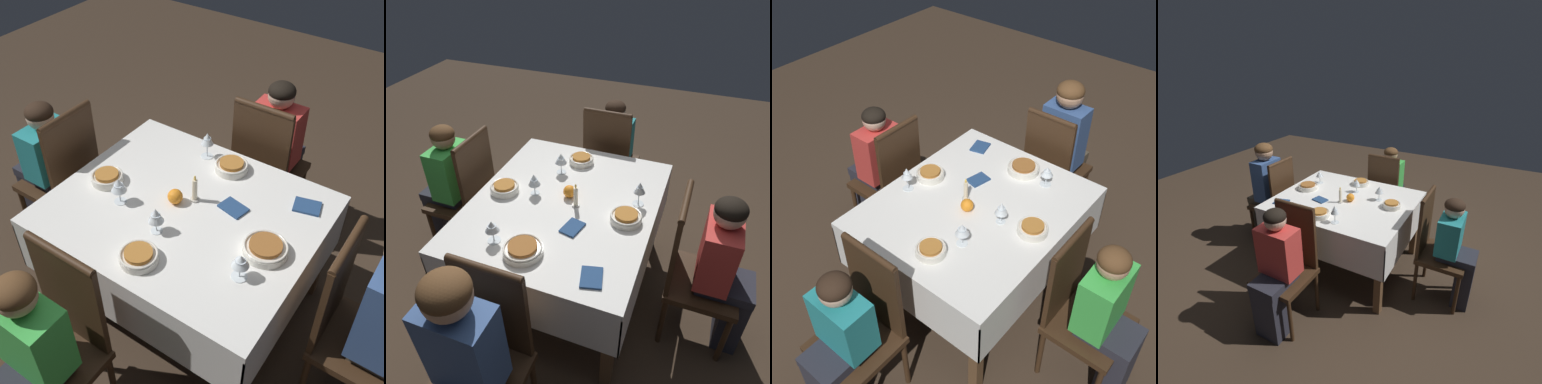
# 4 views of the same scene
# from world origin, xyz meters

# --- Properties ---
(ground_plane) EXTENTS (8.00, 8.00, 0.00)m
(ground_plane) POSITION_xyz_m (0.00, 0.00, 0.00)
(ground_plane) COLOR #3D2D21
(dining_table) EXTENTS (1.31, 1.09, 0.73)m
(dining_table) POSITION_xyz_m (0.00, 0.00, 0.64)
(dining_table) COLOR white
(dining_table) RESTS_ON ground_plane
(chair_west) EXTENTS (0.40, 0.40, 0.99)m
(chair_west) POSITION_xyz_m (-0.91, 0.02, 0.53)
(chair_west) COLOR #382314
(chair_west) RESTS_ON ground_plane
(chair_south) EXTENTS (0.40, 0.40, 0.99)m
(chair_south) POSITION_xyz_m (-0.05, -0.80, 0.53)
(chair_south) COLOR #382314
(chair_south) RESTS_ON ground_plane
(chair_north) EXTENTS (0.40, 0.40, 0.99)m
(chair_north) POSITION_xyz_m (0.11, 0.80, 0.53)
(chair_north) COLOR #382314
(chair_north) RESTS_ON ground_plane
(chair_east) EXTENTS (0.40, 0.40, 0.99)m
(chair_east) POSITION_xyz_m (0.91, -0.02, 0.53)
(chair_east) COLOR #382314
(chair_east) RESTS_ON ground_plane
(person_adult_denim) EXTENTS (0.34, 0.30, 1.15)m
(person_adult_denim) POSITION_xyz_m (-1.07, 0.02, 0.65)
(person_adult_denim) COLOR #4C4233
(person_adult_denim) RESTS_ON ground_plane
(person_child_red) EXTENTS (0.30, 0.33, 1.04)m
(person_child_red) POSITION_xyz_m (-0.05, -0.97, 0.57)
(person_child_red) COLOR #282833
(person_child_red) RESTS_ON ground_plane
(person_child_green) EXTENTS (0.30, 0.33, 1.03)m
(person_child_green) POSITION_xyz_m (0.11, 0.97, 0.57)
(person_child_green) COLOR #282833
(person_child_green) RESTS_ON ground_plane
(person_child_teal) EXTENTS (0.33, 0.30, 0.98)m
(person_child_teal) POSITION_xyz_m (1.08, -0.02, 0.54)
(person_child_teal) COLOR #282833
(person_child_teal) RESTS_ON ground_plane
(bowl_west) EXTENTS (0.21, 0.21, 0.06)m
(bowl_west) POSITION_xyz_m (-0.46, 0.04, 0.76)
(bowl_west) COLOR silver
(bowl_west) RESTS_ON dining_table
(wine_glass_west) EXTENTS (0.08, 0.08, 0.14)m
(wine_glass_west) POSITION_xyz_m (-0.44, 0.22, 0.83)
(wine_glass_west) COLOR white
(wine_glass_west) RESTS_ON dining_table
(bowl_south) EXTENTS (0.18, 0.18, 0.06)m
(bowl_south) POSITION_xyz_m (-0.03, -0.39, 0.76)
(bowl_south) COLOR silver
(bowl_south) RESTS_ON dining_table
(wine_glass_south) EXTENTS (0.07, 0.07, 0.16)m
(wine_glass_south) POSITION_xyz_m (0.14, -0.42, 0.85)
(wine_glass_south) COLOR white
(wine_glass_south) RESTS_ON dining_table
(bowl_north) EXTENTS (0.18, 0.18, 0.06)m
(bowl_north) POSITION_xyz_m (-0.03, 0.39, 0.76)
(bowl_north) COLOR silver
(bowl_north) RESTS_ON dining_table
(wine_glass_north) EXTENTS (0.08, 0.08, 0.14)m
(wine_glass_north) POSITION_xyz_m (0.02, 0.21, 0.83)
(wine_glass_north) COLOR white
(wine_glass_north) RESTS_ON dining_table
(bowl_east) EXTENTS (0.17, 0.17, 0.06)m
(bowl_east) POSITION_xyz_m (0.46, 0.06, 0.76)
(bowl_east) COLOR silver
(bowl_east) RESTS_ON dining_table
(wine_glass_east) EXTENTS (0.08, 0.08, 0.14)m
(wine_glass_east) POSITION_xyz_m (0.30, 0.14, 0.84)
(wine_glass_east) COLOR white
(wine_glass_east) RESTS_ON dining_table
(candle_centerpiece) EXTENTS (0.05, 0.05, 0.16)m
(candle_centerpiece) POSITION_xyz_m (-0.01, -0.08, 0.79)
(candle_centerpiece) COLOR beige
(candle_centerpiece) RESTS_ON dining_table
(orange_fruit) EXTENTS (0.08, 0.08, 0.08)m
(orange_fruit) POSITION_xyz_m (0.07, -0.01, 0.77)
(orange_fruit) COLOR orange
(orange_fruit) RESTS_ON dining_table
(napkin_red_folded) EXTENTS (0.15, 0.14, 0.01)m
(napkin_red_folded) POSITION_xyz_m (-0.50, -0.35, 0.74)
(napkin_red_folded) COLOR navy
(napkin_red_folded) RESTS_ON dining_table
(napkin_spare_side) EXTENTS (0.15, 0.12, 0.01)m
(napkin_spare_side) POSITION_xyz_m (-0.20, -0.13, 0.74)
(napkin_spare_side) COLOR navy
(napkin_spare_side) RESTS_ON dining_table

